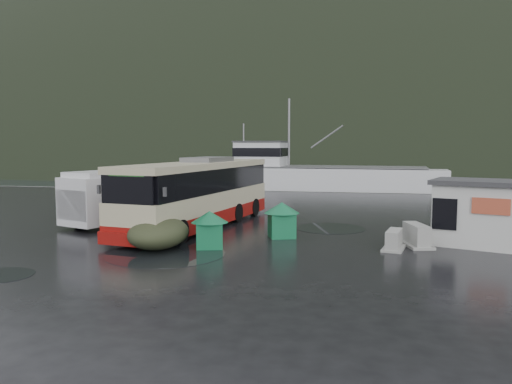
% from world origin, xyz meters
% --- Properties ---
extents(ground, '(160.00, 160.00, 0.00)m').
position_xyz_m(ground, '(0.00, 0.00, 0.00)').
color(ground, black).
rests_on(ground, ground).
extents(harbor_water, '(300.00, 180.00, 0.02)m').
position_xyz_m(harbor_water, '(0.00, 110.00, 0.00)').
color(harbor_water, black).
rests_on(harbor_water, ground).
extents(quay_edge, '(160.00, 0.60, 1.50)m').
position_xyz_m(quay_edge, '(0.00, 20.00, 0.00)').
color(quay_edge, '#999993').
rests_on(quay_edge, ground).
extents(headland, '(780.00, 540.00, 570.00)m').
position_xyz_m(headland, '(10.00, 250.00, 0.00)').
color(headland, black).
rests_on(headland, ground).
extents(coach_bus, '(4.80, 11.89, 3.27)m').
position_xyz_m(coach_bus, '(-0.24, 1.56, 0.00)').
color(coach_bus, '#BCB28E').
rests_on(coach_bus, ground).
extents(white_van, '(4.26, 6.65, 2.63)m').
position_xyz_m(white_van, '(-4.25, 2.04, 0.00)').
color(white_van, silver).
rests_on(white_van, ground).
extents(waste_bin_left, '(1.22, 1.22, 1.39)m').
position_xyz_m(waste_bin_left, '(1.58, -2.92, 0.00)').
color(waste_bin_left, '#12683D').
rests_on(waste_bin_left, ground).
extents(waste_bin_right, '(1.35, 1.35, 1.47)m').
position_xyz_m(waste_bin_right, '(3.91, -0.28, 0.00)').
color(waste_bin_right, '#12683D').
rests_on(waste_bin_right, ground).
extents(dome_tent, '(2.20, 3.01, 1.15)m').
position_xyz_m(dome_tent, '(-0.25, -3.38, 0.00)').
color(dome_tent, '#343A22').
rests_on(dome_tent, ground).
extents(ticket_kiosk, '(3.87, 3.41, 2.52)m').
position_xyz_m(ticket_kiosk, '(11.46, -0.47, 0.00)').
color(ticket_kiosk, silver).
rests_on(ticket_kiosk, ground).
extents(jersey_barrier_a, '(1.01, 1.56, 0.72)m').
position_xyz_m(jersey_barrier_a, '(8.30, -1.88, 0.00)').
color(jersey_barrier_a, '#999993').
rests_on(jersey_barrier_a, ground).
extents(jersey_barrier_b, '(1.24, 1.85, 0.85)m').
position_xyz_m(jersey_barrier_b, '(9.19, -1.09, 0.00)').
color(jersey_barrier_b, '#999993').
rests_on(jersey_barrier_b, ground).
extents(fishing_trawler, '(24.12, 6.92, 9.52)m').
position_xyz_m(fishing_trawler, '(3.34, 27.41, 0.00)').
color(fishing_trawler, silver).
rests_on(fishing_trawler, ground).
extents(puddles, '(11.76, 12.85, 0.01)m').
position_xyz_m(puddles, '(1.66, -2.55, 0.01)').
color(puddles, black).
rests_on(puddles, ground).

